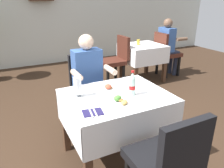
# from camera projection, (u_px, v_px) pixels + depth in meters

# --- Properties ---
(ground_plane) EXTENTS (11.00, 11.00, 0.00)m
(ground_plane) POSITION_uv_depth(u_px,v_px,m) (105.00, 153.00, 2.56)
(ground_plane) COLOR #382619
(back_wall) EXTENTS (11.00, 0.12, 2.95)m
(back_wall) POSITION_uv_depth(u_px,v_px,m) (35.00, 6.00, 5.39)
(back_wall) COLOR silver
(back_wall) RESTS_ON ground
(main_dining_table) EXTENTS (1.04, 0.83, 0.76)m
(main_dining_table) POSITION_uv_depth(u_px,v_px,m) (116.00, 110.00, 2.30)
(main_dining_table) COLOR white
(main_dining_table) RESTS_ON ground
(chair_far_diner_seat) EXTENTS (0.44, 0.50, 0.97)m
(chair_far_diner_seat) POSITION_uv_depth(u_px,v_px,m) (89.00, 86.00, 2.98)
(chair_far_diner_seat) COLOR black
(chair_far_diner_seat) RESTS_ON ground
(chair_near_camera_side) EXTENTS (0.44, 0.50, 0.97)m
(chair_near_camera_side) POSITION_uv_depth(u_px,v_px,m) (167.00, 160.00, 1.64)
(chair_near_camera_side) COLOR black
(chair_near_camera_side) RESTS_ON ground
(seated_diner_far) EXTENTS (0.50, 0.46, 1.26)m
(seated_diner_far) POSITION_uv_depth(u_px,v_px,m) (89.00, 78.00, 2.82)
(seated_diner_far) COLOR #282D42
(seated_diner_far) RESTS_ON ground
(plate_near_camera) EXTENTS (0.25, 0.25, 0.06)m
(plate_near_camera) POSITION_uv_depth(u_px,v_px,m) (121.00, 102.00, 2.04)
(plate_near_camera) COLOR white
(plate_near_camera) RESTS_ON main_dining_table
(plate_far_diner) EXTENTS (0.25, 0.25, 0.06)m
(plate_far_diner) POSITION_uv_depth(u_px,v_px,m) (107.00, 88.00, 2.35)
(plate_far_diner) COLOR white
(plate_far_diner) RESTS_ON main_dining_table
(beer_glass_left) EXTENTS (0.08, 0.08, 0.20)m
(beer_glass_left) POSITION_uv_depth(u_px,v_px,m) (77.00, 87.00, 2.15)
(beer_glass_left) COLOR white
(beer_glass_left) RESTS_ON main_dining_table
(cola_bottle_primary) EXTENTS (0.07, 0.07, 0.26)m
(cola_bottle_primary) POSITION_uv_depth(u_px,v_px,m) (132.00, 85.00, 2.19)
(cola_bottle_primary) COLOR silver
(cola_bottle_primary) RESTS_ON main_dining_table
(napkin_cutlery_set) EXTENTS (0.19, 0.20, 0.01)m
(napkin_cutlery_set) POSITION_uv_depth(u_px,v_px,m) (93.00, 112.00, 1.88)
(napkin_cutlery_set) COLOR #231E4C
(napkin_cutlery_set) RESTS_ON main_dining_table
(background_dining_table) EXTENTS (0.82, 0.76, 0.76)m
(background_dining_table) POSITION_uv_depth(u_px,v_px,m) (142.00, 54.00, 4.60)
(background_dining_table) COLOR white
(background_dining_table) RESTS_ON ground
(background_chair_left) EXTENTS (0.50, 0.44, 0.97)m
(background_chair_left) POSITION_uv_depth(u_px,v_px,m) (116.00, 58.00, 4.35)
(background_chair_left) COLOR #4C2319
(background_chair_left) RESTS_ON ground
(background_chair_right) EXTENTS (0.50, 0.44, 0.97)m
(background_chair_right) POSITION_uv_depth(u_px,v_px,m) (166.00, 52.00, 4.86)
(background_chair_right) COLOR #4C2319
(background_chair_right) RESTS_ON ground
(background_patron) EXTENTS (0.46, 0.50, 1.26)m
(background_patron) POSITION_uv_depth(u_px,v_px,m) (168.00, 44.00, 4.82)
(background_patron) COLOR #282D42
(background_patron) RESTS_ON ground
(background_table_tumbler) EXTENTS (0.06, 0.06, 0.11)m
(background_table_tumbler) POSITION_uv_depth(u_px,v_px,m) (138.00, 42.00, 4.51)
(background_table_tumbler) COLOR gold
(background_table_tumbler) RESTS_ON background_dining_table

